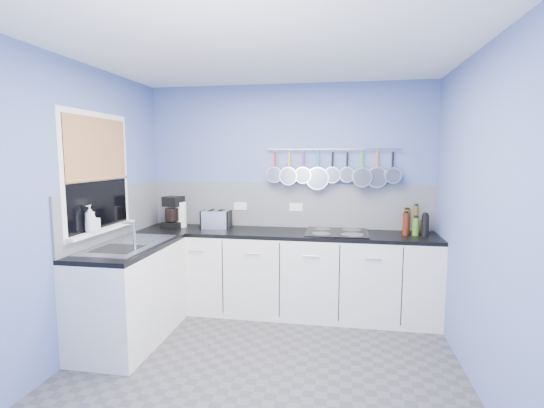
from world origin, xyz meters
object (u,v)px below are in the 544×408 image
(toaster, at_px, (216,219))
(hob, at_px, (337,232))
(soap_bottle_a, at_px, (90,219))
(coffee_maker, at_px, (173,212))
(paper_towel, at_px, (181,214))
(soap_bottle_b, at_px, (94,222))
(canister, at_px, (221,222))

(toaster, bearing_deg, hob, -11.32)
(soap_bottle_a, distance_m, coffee_maker, 1.17)
(paper_towel, relative_size, hob, 0.44)
(toaster, height_order, hob, toaster)
(coffee_maker, distance_m, hob, 1.85)
(soap_bottle_b, bearing_deg, paper_towel, 73.75)
(toaster, relative_size, canister, 2.32)
(coffee_maker, bearing_deg, hob, 11.92)
(toaster, distance_m, hob, 1.35)
(soap_bottle_a, xyz_separation_m, canister, (0.81, 1.20, -0.20))
(soap_bottle_b, xyz_separation_m, canister, (0.81, 1.15, -0.17))
(paper_towel, xyz_separation_m, canister, (0.48, 0.02, -0.08))
(paper_towel, bearing_deg, toaster, 0.18)
(coffee_maker, xyz_separation_m, canister, (0.55, 0.07, -0.11))
(hob, bearing_deg, paper_towel, 178.21)
(toaster, relative_size, hob, 0.47)
(soap_bottle_b, xyz_separation_m, hob, (2.10, 1.08, -0.23))
(soap_bottle_b, distance_m, hob, 2.37)
(canister, bearing_deg, soap_bottle_b, -124.99)
(soap_bottle_b, distance_m, toaster, 1.37)
(paper_towel, distance_m, coffee_maker, 0.10)
(canister, bearing_deg, coffee_maker, -173.24)
(soap_bottle_a, relative_size, soap_bottle_b, 1.39)
(soap_bottle_a, relative_size, coffee_maker, 0.68)
(soap_bottle_a, height_order, toaster, soap_bottle_a)
(soap_bottle_b, height_order, hob, soap_bottle_b)
(soap_bottle_a, distance_m, soap_bottle_b, 0.06)
(soap_bottle_a, bearing_deg, paper_towel, 74.39)
(toaster, bearing_deg, soap_bottle_a, -131.21)
(toaster, bearing_deg, soap_bottle_b, -132.32)
(coffee_maker, bearing_deg, paper_towel, 45.43)
(paper_towel, relative_size, canister, 2.16)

